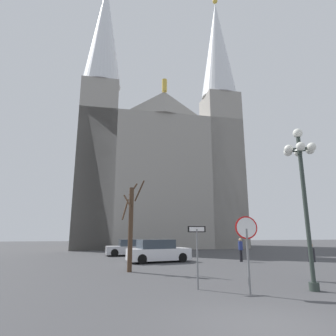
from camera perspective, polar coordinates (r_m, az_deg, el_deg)
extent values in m
plane|color=#424244|center=(7.67, 19.60, -28.14)|extent=(120.00, 120.00, 0.00)
cube|color=gray|center=(40.39, -2.08, -3.47)|extent=(22.03, 12.35, 17.27)
pyramid|color=gray|center=(38.90, -0.73, 13.00)|extent=(7.66, 2.19, 3.50)
cylinder|color=gold|center=(40.12, -0.72, 16.41)|extent=(0.70, 0.70, 1.80)
cube|color=gray|center=(36.85, -14.29, 1.08)|extent=(4.84, 4.84, 21.36)
cone|color=silver|center=(45.20, -12.84, 25.14)|extent=(5.19, 5.19, 16.59)
cube|color=gray|center=(39.74, 11.00, -0.08)|extent=(4.84, 4.84, 21.36)
cone|color=silver|center=(47.58, 9.96, 22.82)|extent=(5.19, 5.19, 16.59)
sphere|color=gold|center=(53.09, 9.54, 30.49)|extent=(0.80, 0.80, 0.80)
cylinder|color=slate|center=(10.76, 16.01, -17.69)|extent=(0.08, 0.08, 2.21)
cylinder|color=red|center=(10.72, 15.63, -11.59)|extent=(0.81, 0.13, 0.81)
cylinder|color=white|center=(10.70, 15.68, -11.59)|extent=(0.71, 0.09, 0.71)
cylinder|color=slate|center=(11.28, 5.99, -17.88)|extent=(0.07, 0.07, 2.20)
cube|color=black|center=(11.23, 5.86, -12.28)|extent=(0.72, 0.05, 0.23)
cube|color=white|center=(11.22, 5.88, -12.28)|extent=(0.60, 0.03, 0.16)
cylinder|color=#2D3833|center=(12.16, 26.26, -7.62)|extent=(0.16, 0.16, 5.87)
cylinder|color=#2D3833|center=(12.29, 27.62, -20.62)|extent=(0.36, 0.36, 0.30)
sphere|color=white|center=(12.76, 24.88, 6.45)|extent=(0.38, 0.38, 0.38)
sphere|color=white|center=(12.84, 26.95, 3.26)|extent=(0.34, 0.34, 0.34)
cylinder|color=#2D3833|center=(12.70, 26.07, 3.34)|extent=(0.05, 0.48, 0.05)
sphere|color=white|center=(13.02, 25.01, 2.86)|extent=(0.34, 0.34, 0.34)
cylinder|color=#2D3833|center=(12.79, 25.09, 3.13)|extent=(0.44, 0.28, 0.05)
sphere|color=white|center=(12.75, 23.23, 3.00)|extent=(0.34, 0.34, 0.34)
cylinder|color=#2D3833|center=(12.65, 24.19, 3.21)|extent=(0.44, 0.28, 0.05)
sphere|color=white|center=(12.29, 23.33, 3.58)|extent=(0.34, 0.34, 0.34)
cylinder|color=#2D3833|center=(12.42, 24.27, 3.50)|extent=(0.05, 0.48, 0.05)
sphere|color=white|center=(12.09, 25.37, 4.03)|extent=(0.34, 0.34, 0.34)
cylinder|color=#2D3833|center=(12.32, 25.27, 3.72)|extent=(0.44, 0.28, 0.05)
sphere|color=white|center=(12.38, 27.20, 3.85)|extent=(0.34, 0.34, 0.34)
cylinder|color=#2D3833|center=(12.46, 26.18, 3.63)|extent=(0.44, 0.28, 0.05)
cylinder|color=#473323|center=(15.93, -7.62, -12.10)|extent=(0.26, 0.26, 4.54)
cylinder|color=#473323|center=(16.11, -8.68, -8.31)|extent=(0.41, 0.74, 1.21)
cylinder|color=#473323|center=(16.33, -5.83, -4.68)|extent=(0.54, 1.01, 1.12)
cylinder|color=#473323|center=(16.31, -7.09, -4.35)|extent=(0.53, 0.30, 0.71)
cylinder|color=#473323|center=(15.82, -8.27, -6.67)|extent=(0.48, 0.57, 0.74)
cube|color=silver|center=(20.78, -1.92, -17.10)|extent=(4.63, 2.66, 0.79)
cube|color=#333D47|center=(20.66, -2.49, -15.18)|extent=(2.72, 2.07, 0.62)
cylinder|color=black|center=(22.08, 1.09, -17.43)|extent=(0.67, 0.35, 0.64)
cylinder|color=black|center=(20.64, 2.93, -17.75)|extent=(0.67, 0.35, 0.64)
cylinder|color=black|center=(21.08, -6.67, -17.58)|extent=(0.67, 0.35, 0.64)
cylinder|color=black|center=(19.57, -5.33, -17.98)|extent=(0.67, 0.35, 0.64)
cube|color=#B7B7BC|center=(26.55, -7.71, -16.18)|extent=(4.45, 2.29, 0.67)
cube|color=#333D47|center=(26.55, -7.20, -14.84)|extent=(2.55, 1.92, 0.58)
cylinder|color=black|center=(25.55, -10.82, -16.58)|extent=(0.66, 0.28, 0.64)
cylinder|color=black|center=(27.23, -11.15, -16.32)|extent=(0.66, 0.28, 0.64)
cylinder|color=black|center=(25.98, -4.13, -16.70)|extent=(0.66, 0.28, 0.64)
cylinder|color=black|center=(27.64, -4.86, -16.45)|extent=(0.66, 0.28, 0.64)
cylinder|color=black|center=(21.59, 14.53, -16.93)|extent=(0.12, 0.12, 0.81)
cylinder|color=black|center=(21.72, 14.77, -16.89)|extent=(0.12, 0.12, 0.81)
cylinder|color=navy|center=(21.61, 14.54, -15.05)|extent=(0.32, 0.32, 0.61)
sphere|color=tan|center=(21.60, 14.48, -13.96)|extent=(0.22, 0.22, 0.22)
cylinder|color=navy|center=(14.43, 27.38, -18.25)|extent=(0.12, 0.12, 0.80)
cylinder|color=navy|center=(14.59, 27.44, -18.16)|extent=(0.12, 0.12, 0.80)
cylinder|color=black|center=(14.44, 27.12, -15.46)|extent=(0.32, 0.32, 0.60)
sphere|color=tan|center=(14.42, 26.95, -13.84)|extent=(0.22, 0.22, 0.22)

